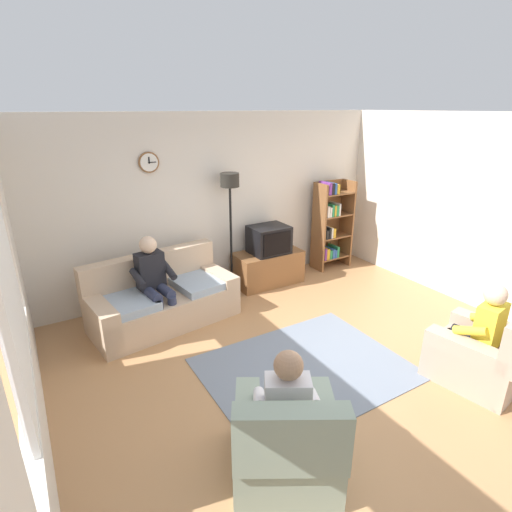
{
  "coord_description": "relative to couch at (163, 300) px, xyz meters",
  "views": [
    {
      "loc": [
        -2.64,
        -2.91,
        2.76
      ],
      "look_at": [
        -0.29,
        1.04,
        1.05
      ],
      "focal_mm": 28.2,
      "sensor_mm": 36.0,
      "label": 1
    }
  ],
  "objects": [
    {
      "name": "right_wall",
      "position": [
        4.11,
        -1.9,
        1.04
      ],
      "size": [
        0.12,
        5.8,
        2.7
      ],
      "primitive_type": "cube",
      "color": "silver",
      "rests_on": "ground_plane"
    },
    {
      "name": "person_in_left_armchair",
      "position": [
        0.09,
        -2.76,
        0.29
      ],
      "size": [
        0.61,
        0.63,
        1.12
      ],
      "color": "silver",
      "rests_on": "ground_plane"
    },
    {
      "name": "bookshelf",
      "position": [
        3.24,
        0.42,
        0.49
      ],
      "size": [
        0.68,
        0.36,
        1.57
      ],
      "color": "brown",
      "rests_on": "ground_plane"
    },
    {
      "name": "armchair_near_bookshelf",
      "position": [
        2.49,
        -2.94,
        -0.02
      ],
      "size": [
        0.94,
        1.01,
        0.9
      ],
      "color": "tan",
      "rests_on": "ground_plane"
    },
    {
      "name": "tv_stand",
      "position": [
        1.9,
        0.36,
        -0.04
      ],
      "size": [
        1.1,
        0.56,
        0.54
      ],
      "color": "brown",
      "rests_on": "ground_plane"
    },
    {
      "name": "floor_lamp",
      "position": [
        1.28,
        0.45,
        1.14
      ],
      "size": [
        0.28,
        0.28,
        1.85
      ],
      "color": "black",
      "rests_on": "ground_plane"
    },
    {
      "name": "area_rug",
      "position": [
        1.01,
        -1.85,
        -0.31
      ],
      "size": [
        2.2,
        1.7,
        0.01
      ],
      "primitive_type": "cube",
      "color": "slate",
      "rests_on": "ground_plane"
    },
    {
      "name": "left_wall_assembly",
      "position": [
        -1.61,
        -1.86,
        1.03
      ],
      "size": [
        0.12,
        5.8,
        2.7
      ],
      "color": "silver",
      "rests_on": "ground_plane"
    },
    {
      "name": "person_in_right_armchair",
      "position": [
        2.47,
        -2.85,
        0.29
      ],
      "size": [
        0.56,
        0.58,
        1.12
      ],
      "color": "yellow",
      "rests_on": "ground_plane"
    },
    {
      "name": "tv",
      "position": [
        1.9,
        0.33,
        0.45
      ],
      "size": [
        0.6,
        0.49,
        0.44
      ],
      "color": "black",
      "rests_on": "tv_stand"
    },
    {
      "name": "person_on_couch",
      "position": [
        -0.11,
        -0.11,
        0.39
      ],
      "size": [
        0.55,
        0.57,
        1.24
      ],
      "color": "black",
      "rests_on": "ground_plane"
    },
    {
      "name": "back_wall_assembly",
      "position": [
        1.24,
        0.76,
        1.04
      ],
      "size": [
        6.2,
        0.17,
        2.7
      ],
      "color": "silver",
      "rests_on": "ground_plane"
    },
    {
      "name": "ground_plane",
      "position": [
        1.25,
        -1.9,
        -0.31
      ],
      "size": [
        12.0,
        12.0,
        0.0
      ],
      "primitive_type": "plane",
      "color": "#B27F51"
    },
    {
      "name": "armchair_near_window",
      "position": [
        0.05,
        -2.84,
        -0.02
      ],
      "size": [
        1.13,
        1.16,
        0.9
      ],
      "color": "gray",
      "rests_on": "ground_plane"
    },
    {
      "name": "couch",
      "position": [
        0.0,
        0.0,
        0.0
      ],
      "size": [
        2.0,
        1.13,
        0.9
      ],
      "color": "tan",
      "rests_on": "ground_plane"
    }
  ]
}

